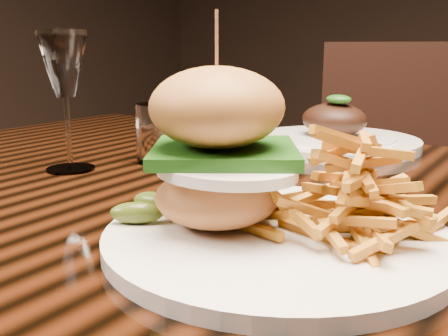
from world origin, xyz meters
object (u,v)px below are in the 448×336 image
Objects in this scene: burger_plate at (277,184)px; chair_far at (396,188)px; dining_table at (295,247)px; wine_glass at (64,68)px; far_dish at (333,137)px.

burger_plate reaches higher than chair_far.
burger_plate is (0.07, -0.18, 0.14)m from dining_table.
dining_table is 7.62× the size of wine_glass.
burger_plate reaches higher than dining_table.
far_dish reaches higher than dining_table.
chair_far is at bearing 97.36° from dining_table.
far_dish is at bearing 57.05° from wine_glass.
burger_plate is 0.35× the size of chair_far.
chair_far is at bearing 76.47° from wine_glass.
wine_glass is 1.06m from chair_far.
chair_far reaches higher than dining_table.
wine_glass is at bearing -122.95° from far_dish.
wine_glass is 0.66× the size of far_dish.
burger_plate reaches higher than far_dish.
burger_plate is 1.58× the size of wine_glass.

